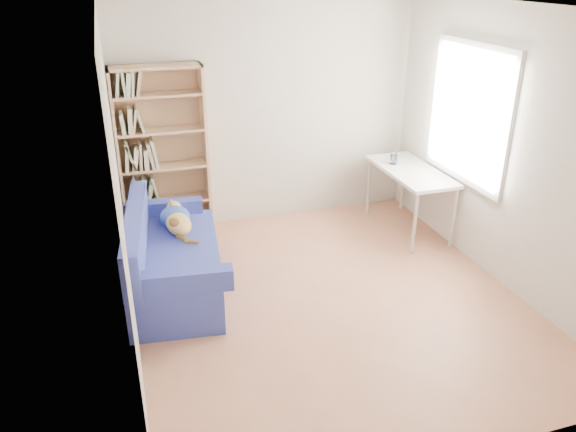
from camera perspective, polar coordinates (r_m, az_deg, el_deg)
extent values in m
plane|color=#A8694C|center=(5.38, 4.00, -8.33)|extent=(4.00, 4.00, 0.00)
cube|color=silver|center=(6.62, -2.01, 10.37)|extent=(3.50, 0.04, 2.60)
cube|color=silver|center=(3.21, 17.74, -6.88)|extent=(3.50, 0.04, 2.60)
cube|color=silver|center=(4.49, -16.81, 2.38)|extent=(0.04, 4.00, 2.60)
cube|color=silver|center=(5.67, 21.23, 6.29)|extent=(0.04, 4.00, 2.60)
cube|color=white|center=(4.54, 5.01, 20.47)|extent=(3.50, 4.00, 0.04)
cube|color=white|center=(6.08, 18.08, 9.85)|extent=(0.01, 1.20, 1.30)
cube|color=navy|center=(5.53, -11.34, -5.29)|extent=(0.99, 1.77, 0.42)
cube|color=navy|center=(5.32, -15.17, -1.81)|extent=(0.34, 1.70, 0.41)
cube|color=navy|center=(6.08, -12.47, 0.69)|extent=(0.81, 0.24, 0.19)
cube|color=navy|center=(4.71, -10.47, -6.53)|extent=(0.81, 0.24, 0.19)
cube|color=navy|center=(5.42, -11.32, -3.14)|extent=(0.96, 1.64, 0.05)
ellipsoid|color=#304D9D|center=(5.81, -11.41, -0.13)|extent=(0.30, 0.33, 0.23)
ellipsoid|color=#BA7B15|center=(5.62, -11.06, -0.79)|extent=(0.27, 0.45, 0.18)
ellipsoid|color=silver|center=(5.75, -10.59, -0.40)|extent=(0.15, 0.20, 0.11)
ellipsoid|color=#3D2910|center=(5.56, -11.34, -0.66)|extent=(0.16, 0.23, 0.08)
sphere|color=#BA7B15|center=(5.89, -11.27, 0.82)|extent=(0.15, 0.15, 0.15)
cone|color=#BA7B15|center=(5.89, -11.57, 1.57)|extent=(0.07, 0.07, 0.08)
cone|color=#BA7B15|center=(5.83, -11.49, 1.31)|extent=(0.06, 0.07, 0.08)
cylinder|color=green|center=(5.83, -11.21, 0.34)|extent=(0.12, 0.05, 0.12)
cylinder|color=#3D2910|center=(5.42, -10.91, -2.23)|extent=(0.11, 0.17, 0.06)
cube|color=tan|center=(6.33, -16.81, 5.53)|extent=(0.03, 0.30, 1.94)
cube|color=tan|center=(6.40, -8.38, 6.52)|extent=(0.03, 0.30, 1.94)
cube|color=tan|center=(6.12, -13.41, 14.54)|extent=(0.97, 0.30, 0.03)
cube|color=tan|center=(6.70, -11.85, -1.72)|extent=(0.97, 0.30, 0.03)
cube|color=tan|center=(6.48, -12.71, 6.41)|extent=(0.97, 0.02, 1.94)
cube|color=white|center=(6.57, 12.40, 4.48)|extent=(0.57, 1.25, 0.04)
cylinder|color=silver|center=(7.28, 11.59, 3.37)|extent=(0.04, 0.04, 0.71)
cylinder|color=silver|center=(6.37, 16.45, -0.24)|extent=(0.04, 0.04, 0.71)
cylinder|color=silver|center=(7.07, 8.20, 3.00)|extent=(0.04, 0.04, 0.71)
cylinder|color=silver|center=(6.14, 12.74, -0.79)|extent=(0.04, 0.04, 0.71)
cylinder|color=white|center=(6.70, 10.67, 5.66)|extent=(0.09, 0.09, 0.10)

